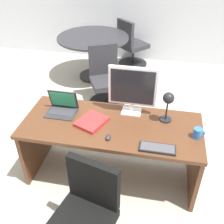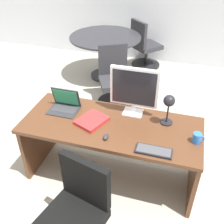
# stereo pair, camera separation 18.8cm
# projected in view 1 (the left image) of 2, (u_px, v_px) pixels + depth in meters

# --- Properties ---
(ground) EXTENTS (12.00, 12.00, 0.00)m
(ground) POSITION_uv_depth(u_px,v_px,m) (130.00, 104.00, 4.25)
(ground) COLOR #B7B2A3
(desk) EXTENTS (1.77, 0.73, 0.72)m
(desk) POSITION_uv_depth(u_px,v_px,m) (112.00, 137.00, 2.78)
(desk) COLOR #56331E
(desk) RESTS_ON ground
(monitor) EXTENTS (0.48, 0.16, 0.51)m
(monitor) POSITION_uv_depth(u_px,v_px,m) (133.00, 88.00, 2.63)
(monitor) COLOR silver
(monitor) RESTS_ON desk
(laptop) EXTENTS (0.30, 0.24, 0.23)m
(laptop) POSITION_uv_depth(u_px,v_px,m) (63.00, 105.00, 2.78)
(laptop) COLOR #2D2D33
(laptop) RESTS_ON desk
(keyboard) EXTENTS (0.32, 0.13, 0.02)m
(keyboard) POSITION_uv_depth(u_px,v_px,m) (157.00, 148.00, 2.33)
(keyboard) COLOR black
(keyboard) RESTS_ON desk
(mouse) EXTENTS (0.05, 0.08, 0.04)m
(mouse) POSITION_uv_depth(u_px,v_px,m) (108.00, 137.00, 2.44)
(mouse) COLOR #2D2D33
(mouse) RESTS_ON desk
(desk_lamp) EXTENTS (0.12, 0.14, 0.33)m
(desk_lamp) POSITION_uv_depth(u_px,v_px,m) (168.00, 101.00, 2.53)
(desk_lamp) COLOR black
(desk_lamp) RESTS_ON desk
(book) EXTENTS (0.33, 0.36, 0.03)m
(book) POSITION_uv_depth(u_px,v_px,m) (92.00, 122.00, 2.63)
(book) COLOR red
(book) RESTS_ON desk
(coffee_mug) EXTENTS (0.11, 0.08, 0.10)m
(coffee_mug) POSITION_uv_depth(u_px,v_px,m) (198.00, 133.00, 2.44)
(coffee_mug) COLOR blue
(coffee_mug) RESTS_ON desk
(office_chair) EXTENTS (0.56, 0.58, 0.90)m
(office_chair) POSITION_uv_depth(u_px,v_px,m) (85.00, 222.00, 2.15)
(office_chair) COLOR black
(office_chair) RESTS_ON ground
(meeting_table) EXTENTS (1.23, 1.23, 0.76)m
(meeting_table) POSITION_uv_depth(u_px,v_px,m) (93.00, 47.00, 4.68)
(meeting_table) COLOR black
(meeting_table) RESTS_ON ground
(meeting_chair_near) EXTENTS (0.62, 0.63, 0.90)m
(meeting_chair_near) POSITION_uv_depth(u_px,v_px,m) (106.00, 82.00, 4.11)
(meeting_chair_near) COLOR black
(meeting_chair_near) RESTS_ON ground
(meeting_chair_far) EXTENTS (0.65, 0.66, 0.92)m
(meeting_chair_far) POSITION_uv_depth(u_px,v_px,m) (131.00, 48.00, 5.21)
(meeting_chair_far) COLOR black
(meeting_chair_far) RESTS_ON ground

